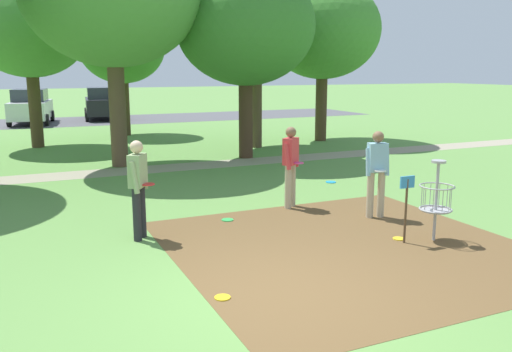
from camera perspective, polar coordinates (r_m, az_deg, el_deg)
The scene contains 19 objects.
ground_plane at distance 7.06m, azimuth 1.98°, elevation -12.73°, with size 160.00×160.00×0.00m, color #5B8942.
dirt_tee_pad at distance 8.99m, azimuth 9.75°, elevation -7.46°, with size 5.60×5.59×0.01m, color brown.
disc_golf_basket at distance 9.45m, azimuth 18.40°, elevation -2.22°, with size 0.98×0.58×1.39m.
player_foreground_watching at distance 9.24m, azimuth -12.47°, elevation -0.84°, with size 0.45×0.48×1.71m.
player_throwing at distance 11.15m, azimuth 3.73°, elevation 1.48°, with size 0.47×0.45×1.71m.
player_waiting_right at distance 10.62m, azimuth 12.79°, elevation 0.71°, with size 0.49×0.44×1.71m.
frisbee_near_basket at distance 10.37m, azimuth -3.06°, elevation -4.71°, with size 0.23×0.23×0.02m, color green.
frisbee_by_tee at distance 9.56m, azimuth 15.01°, elevation -6.49°, with size 0.20×0.20×0.02m, color gold.
frisbee_mid_grass at distance 13.91m, azimuth 8.00°, elevation -0.65°, with size 0.26×0.26×0.02m, color #1E93DB.
frisbee_far_right at distance 7.00m, azimuth -3.61°, elevation -12.84°, with size 0.21×0.21×0.02m, color gold.
tree_near_left at distance 21.50m, azimuth -23.13°, elevation 14.34°, with size 4.20×4.20×6.13m.
tree_near_right at distance 21.94m, azimuth 7.17°, elevation 15.20°, with size 4.53×4.53×6.32m.
tree_mid_left at distance 19.87m, azimuth 0.01°, elevation 15.34°, with size 3.84×3.84×5.92m.
tree_mid_right at distance 17.48m, azimuth -1.14°, elevation 15.72°, with size 4.43×4.43×6.11m.
tree_far_left at distance 24.23m, azimuth -14.14°, elevation 13.19°, with size 3.67×3.67×5.38m.
parking_lot_strip at distance 31.63m, azimuth -19.06°, elevation 5.54°, with size 36.00×6.00×0.01m, color #4C4C51.
parked_car_center_left at distance 30.94m, azimuth -22.93°, elevation 6.86°, with size 2.48×4.44×1.84m.
parked_car_center_right at distance 32.50m, azimuth -16.13°, elevation 7.48°, with size 2.30×4.36×1.84m.
gravel_path at distance 15.76m, azimuth -13.39°, elevation 0.54°, with size 40.00×1.22×0.00m, color gray.
Camera 1 is at (-2.86, -5.77, 2.88)m, focal length 37.43 mm.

